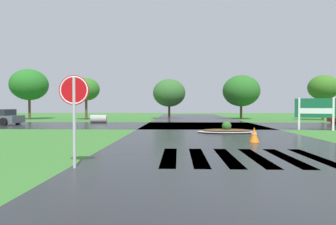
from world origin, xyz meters
name	(u,v)px	position (x,y,z in m)	size (l,w,h in m)	color
ground_plane	(290,199)	(0.00, 0.00, -0.05)	(120.00, 120.00, 0.10)	#38722D
asphalt_roadway	(215,136)	(0.00, 10.00, 0.00)	(9.57, 80.00, 0.01)	#232628
asphalt_cross_road	(202,125)	(0.00, 18.18, 0.00)	(90.00, 8.61, 0.01)	#232628
crosswalk_stripes	(242,157)	(0.00, 3.74, 0.00)	(4.95, 3.40, 0.01)	white
stop_sign	(74,99)	(-4.63, 2.07, 1.76)	(0.76, 0.08, 2.38)	#B2B5BA
estate_billboard	(316,109)	(7.16, 13.92, 1.37)	(2.43, 1.01, 2.16)	white
median_island	(227,130)	(0.94, 11.94, 0.13)	(3.55, 1.85, 0.68)	#9E9B93
drainage_pipe_stack	(99,119)	(-9.46, 21.15, 0.38)	(1.57, 0.95, 0.76)	#9E9B93
traffic_cone	(254,135)	(1.38, 7.50, 0.32)	(0.42, 0.42, 0.65)	orange
background_treeline	(159,89)	(-4.24, 28.60, 3.63)	(37.86, 6.46, 6.02)	#4C3823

